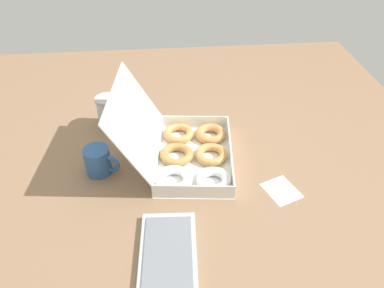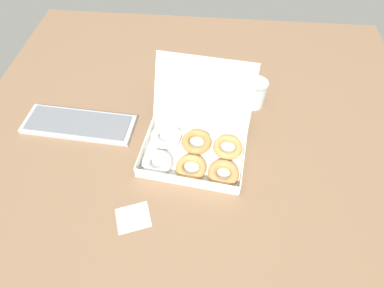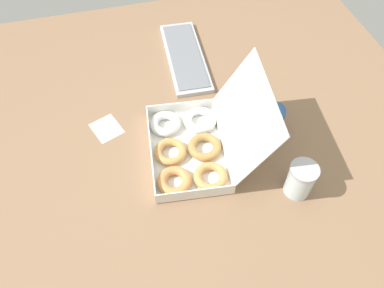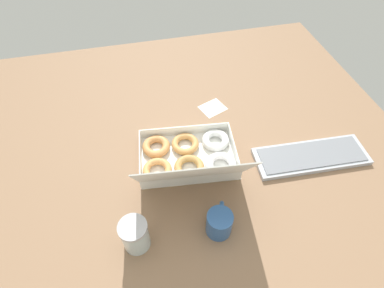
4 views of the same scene
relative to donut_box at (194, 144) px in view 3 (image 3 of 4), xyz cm
name	(u,v)px [view 3 (image 3 of 4)]	position (x,y,z in cm)	size (l,w,h in cm)	color
ground_plane	(196,151)	(-0.16, 0.84, -4.35)	(180.00, 180.00, 2.00)	#8C694D
donut_box	(194,144)	(0.00, 0.00, 0.00)	(39.97, 40.36, 26.48)	white
keyboard	(185,57)	(-45.96, 8.46, -2.29)	(44.16, 16.92, 2.20)	#B3B9C4
coffee_mug	(271,118)	(-3.23, 28.09, 1.26)	(8.21, 11.43, 8.99)	#2E5A99
glass_jar	(301,180)	(22.77, 26.91, 2.58)	(8.65, 8.65, 11.76)	silver
paper_napkin	(107,128)	(-17.00, -27.31, -3.28)	(10.50, 8.93, 0.15)	white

